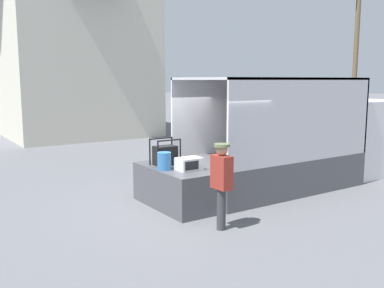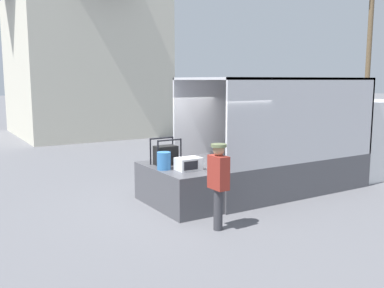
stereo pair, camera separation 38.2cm
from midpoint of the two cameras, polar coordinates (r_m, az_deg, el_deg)
name	(u,v)px [view 2 (the right image)]	position (r m, az deg, el deg)	size (l,w,h in m)	color
ground_plane	(197,202)	(10.54, 1.76, -7.75)	(160.00, 160.00, 0.00)	slate
box_truck	(320,149)	(13.09, 17.49, -0.61)	(7.31, 2.39, 3.02)	white
tailgate_deck	(177,186)	(10.12, -0.96, -5.69)	(1.15, 2.27, 0.93)	#4C4C51
microwave	(188,164)	(9.66, 0.66, -2.67)	(0.55, 0.40, 0.29)	white
portable_generator	(166,155)	(10.27, -2.39, -1.44)	(0.65, 0.44, 0.64)	black
orange_bucket	(164,161)	(9.73, -2.65, -2.26)	(0.31, 0.31, 0.40)	#3370B2
worker_person	(218,178)	(8.40, 4.85, -4.49)	(0.31, 0.44, 1.73)	#38383D
house_backdrop	(83,42)	(24.58, -13.87, 13.12)	(7.54, 7.95, 9.86)	beige
utility_pole	(369,50)	(27.19, 22.91, 11.43)	(1.80, 0.28, 8.95)	brown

